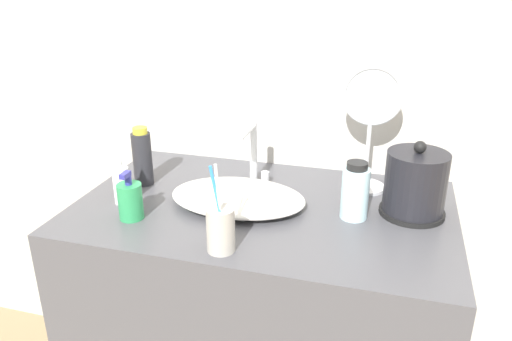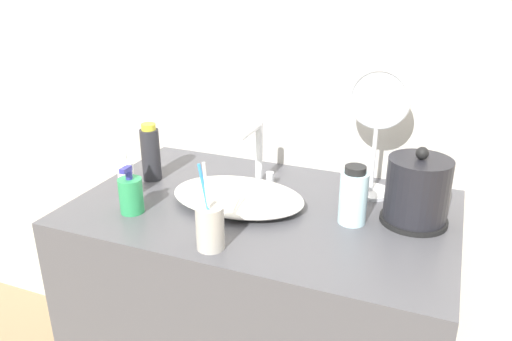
% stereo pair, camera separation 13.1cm
% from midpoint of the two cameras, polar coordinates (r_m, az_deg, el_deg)
% --- Properties ---
extents(wall_back, '(6.00, 0.04, 2.60)m').
position_cam_midpoint_polar(wall_back, '(1.52, 8.20, 16.99)').
color(wall_back, beige).
rests_on(wall_back, ground_plane).
extents(vanity_counter, '(1.00, 0.62, 0.84)m').
position_cam_midpoint_polar(vanity_counter, '(1.57, 3.21, -17.96)').
color(vanity_counter, '#4C4C51').
rests_on(vanity_counter, ground_plane).
extents(sink_basin, '(0.37, 0.25, 0.05)m').
position_cam_midpoint_polar(sink_basin, '(1.34, 0.70, -3.02)').
color(sink_basin, silver).
rests_on(sink_basin, vanity_counter).
extents(faucet, '(0.06, 0.15, 0.19)m').
position_cam_midpoint_polar(faucet, '(1.42, 2.89, 2.16)').
color(faucet, silver).
rests_on(faucet, vanity_counter).
extents(electric_kettle, '(0.17, 0.17, 0.20)m').
position_cam_midpoint_polar(electric_kettle, '(1.31, 20.67, -2.51)').
color(electric_kettle, black).
rests_on(electric_kettle, vanity_counter).
extents(toothbrush_cup, '(0.06, 0.06, 0.21)m').
position_cam_midpoint_polar(toothbrush_cup, '(1.12, -1.96, -6.51)').
color(toothbrush_cup, '#B7B2A8').
rests_on(toothbrush_cup, vanity_counter).
extents(lotion_bottle, '(0.06, 0.06, 0.13)m').
position_cam_midpoint_polar(lotion_bottle, '(1.31, -11.37, -2.80)').
color(lotion_bottle, '#2D9956').
rests_on(lotion_bottle, vanity_counter).
extents(shampoo_bottle, '(0.06, 0.06, 0.17)m').
position_cam_midpoint_polar(shampoo_bottle, '(1.50, -9.53, 1.93)').
color(shampoo_bottle, '#28282D').
rests_on(shampoo_bottle, vanity_counter).
extents(mouthwash_bottle, '(0.04, 0.04, 0.15)m').
position_cam_midpoint_polar(mouthwash_bottle, '(1.40, -12.06, -0.93)').
color(mouthwash_bottle, white).
rests_on(mouthwash_bottle, vanity_counter).
extents(hand_cream_bottle, '(0.07, 0.07, 0.15)m').
position_cam_midpoint_polar(hand_cream_bottle, '(1.26, 14.00, -2.92)').
color(hand_cream_bottle, silver).
rests_on(hand_cream_bottle, vanity_counter).
extents(vanity_mirror, '(0.17, 0.12, 0.36)m').
position_cam_midpoint_polar(vanity_mirror, '(1.39, 16.27, 4.98)').
color(vanity_mirror, silver).
rests_on(vanity_mirror, vanity_counter).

